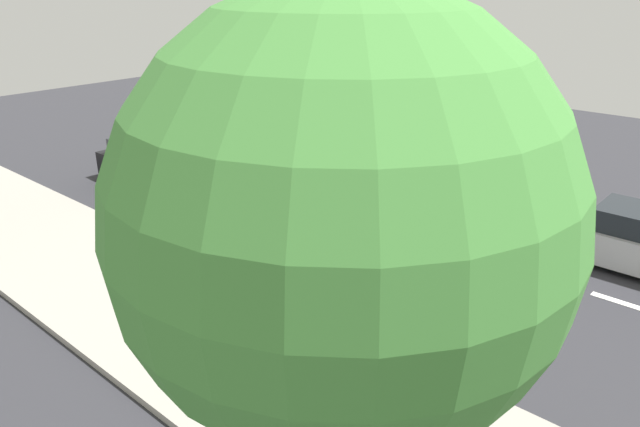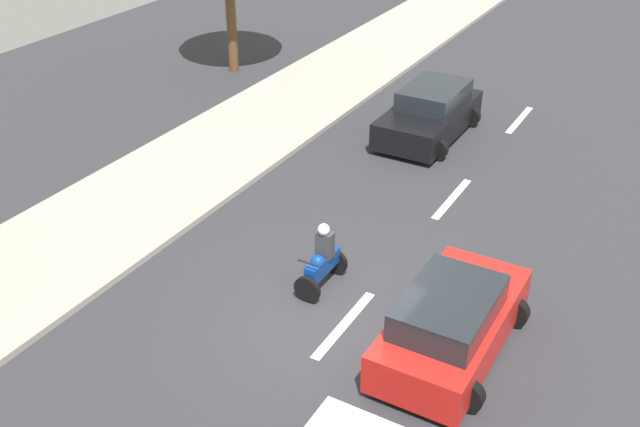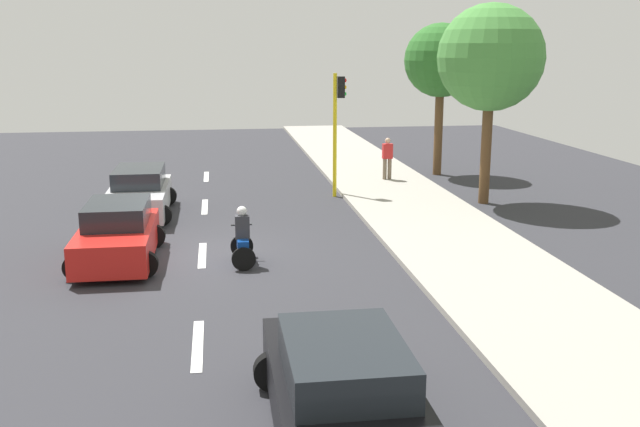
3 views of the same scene
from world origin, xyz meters
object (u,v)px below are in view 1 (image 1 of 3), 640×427
(car_silver, at_px, (638,240))
(car_red, at_px, (447,192))
(car_black, at_px, (152,164))
(street_tree_south, at_px, (341,223))
(motorcycle, at_px, (366,218))

(car_silver, bearing_deg, car_red, -90.31)
(car_black, xyz_separation_m, street_tree_south, (7.69, 14.68, 4.32))
(motorcycle, bearing_deg, car_silver, 117.45)
(motorcycle, xyz_separation_m, street_tree_south, (8.75, 6.18, 4.39))
(car_black, relative_size, car_red, 1.03)
(car_red, distance_m, street_tree_south, 13.82)
(car_black, height_order, motorcycle, motorcycle)
(car_black, distance_m, street_tree_south, 17.13)
(car_black, bearing_deg, motorcycle, 97.13)
(car_black, bearing_deg, street_tree_south, 62.36)
(car_black, bearing_deg, car_red, 114.75)
(car_red, xyz_separation_m, street_tree_south, (11.92, 5.49, 4.32))
(street_tree_south, bearing_deg, car_red, -155.27)
(car_silver, xyz_separation_m, motorcycle, (3.14, -6.05, -0.07))
(car_silver, bearing_deg, car_black, -73.88)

